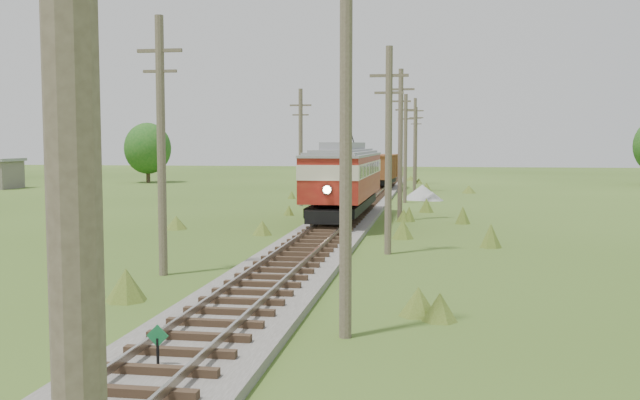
% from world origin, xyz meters
% --- Properties ---
extents(railbed_main, '(3.60, 96.00, 0.57)m').
position_xyz_m(railbed_main, '(0.00, 34.00, 0.19)').
color(railbed_main, '#605B54').
rests_on(railbed_main, ground).
extents(switch_marker, '(0.45, 0.06, 1.08)m').
position_xyz_m(switch_marker, '(-0.20, 1.50, 0.63)').
color(switch_marker, black).
rests_on(switch_marker, ground).
extents(streetcar, '(3.26, 13.64, 6.21)m').
position_xyz_m(streetcar, '(-0.00, 29.95, 2.83)').
color(streetcar, black).
rests_on(streetcar, ground).
extents(gondola, '(3.35, 9.01, 2.94)m').
position_xyz_m(gondola, '(0.00, 58.96, 2.15)').
color(gondola, black).
rests_on(gondola, ground).
extents(gravel_pile, '(3.36, 3.57, 1.22)m').
position_xyz_m(gravel_pile, '(4.42, 47.30, 0.57)').
color(gravel_pile, gray).
rests_on(gravel_pile, ground).
extents(utility_pole_r_0, '(1.60, 0.30, 8.50)m').
position_xyz_m(utility_pole_r_0, '(3.20, -8.00, 4.37)').
color(utility_pole_r_0, brown).
rests_on(utility_pole_r_0, ground).
extents(utility_pole_r_1, '(0.30, 0.30, 8.80)m').
position_xyz_m(utility_pole_r_1, '(3.10, 5.00, 4.40)').
color(utility_pole_r_1, brown).
rests_on(utility_pole_r_1, ground).
extents(utility_pole_r_2, '(1.60, 0.30, 8.60)m').
position_xyz_m(utility_pole_r_2, '(3.30, 18.00, 4.42)').
color(utility_pole_r_2, brown).
rests_on(utility_pole_r_2, ground).
extents(utility_pole_r_3, '(1.60, 0.30, 9.00)m').
position_xyz_m(utility_pole_r_3, '(3.20, 31.00, 4.63)').
color(utility_pole_r_3, brown).
rests_on(utility_pole_r_3, ground).
extents(utility_pole_r_4, '(1.60, 0.30, 8.40)m').
position_xyz_m(utility_pole_r_4, '(3.00, 44.00, 4.32)').
color(utility_pole_r_4, brown).
rests_on(utility_pole_r_4, ground).
extents(utility_pole_r_5, '(1.60, 0.30, 8.90)m').
position_xyz_m(utility_pole_r_5, '(3.40, 57.00, 4.58)').
color(utility_pole_r_5, brown).
rests_on(utility_pole_r_5, ground).
extents(utility_pole_r_6, '(1.60, 0.30, 8.70)m').
position_xyz_m(utility_pole_r_6, '(3.20, 70.00, 4.47)').
color(utility_pole_r_6, brown).
rests_on(utility_pole_r_6, ground).
extents(utility_pole_l_a, '(1.60, 0.30, 9.00)m').
position_xyz_m(utility_pole_l_a, '(-4.20, 12.00, 4.63)').
color(utility_pole_l_a, brown).
rests_on(utility_pole_l_a, ground).
extents(utility_pole_l_b, '(1.60, 0.30, 8.60)m').
position_xyz_m(utility_pole_l_b, '(-4.50, 40.00, 4.42)').
color(utility_pole_l_b, brown).
rests_on(utility_pole_l_b, ground).
extents(tree_mid_a, '(5.46, 5.46, 7.03)m').
position_xyz_m(tree_mid_a, '(-28.00, 68.00, 4.02)').
color(tree_mid_a, '#38281C').
rests_on(tree_mid_a, ground).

